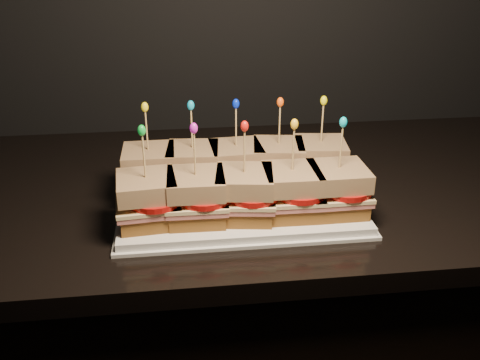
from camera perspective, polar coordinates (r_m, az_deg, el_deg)
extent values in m
cube|color=black|center=(1.02, 2.17, -0.95)|extent=(2.20, 0.64, 0.03)
cube|color=white|center=(0.91, 0.00, -2.62)|extent=(0.40, 0.25, 0.02)
cube|color=white|center=(0.91, 0.00, -2.95)|extent=(0.41, 0.26, 0.01)
cube|color=#5A3A14|center=(0.95, -9.49, -0.40)|extent=(0.09, 0.09, 0.02)
cube|color=#BD5457|center=(0.94, -9.56, 0.47)|extent=(0.09, 0.09, 0.01)
cube|color=beige|center=(0.94, -9.59, 0.86)|extent=(0.10, 0.09, 0.01)
cylinder|color=#B0110D|center=(0.93, -8.90, 1.17)|extent=(0.09, 0.09, 0.01)
cube|color=#5E2F0E|center=(0.93, -9.71, 2.38)|extent=(0.09, 0.09, 0.03)
cylinder|color=tan|center=(0.91, -9.91, 4.98)|extent=(0.00, 0.00, 0.09)
ellipsoid|color=yellow|center=(0.90, -10.12, 7.67)|extent=(0.01, 0.01, 0.02)
cube|color=#5A3A14|center=(0.95, -4.94, -0.17)|extent=(0.09, 0.09, 0.02)
cube|color=#BD5457|center=(0.94, -4.98, 0.71)|extent=(0.10, 0.10, 0.01)
cube|color=beige|center=(0.94, -4.99, 1.10)|extent=(0.10, 0.10, 0.01)
cylinder|color=#B0110D|center=(0.93, -4.26, 1.41)|extent=(0.09, 0.09, 0.01)
cube|color=#5E2F0E|center=(0.93, -5.06, 2.62)|extent=(0.10, 0.10, 0.03)
cylinder|color=tan|center=(0.91, -5.16, 5.23)|extent=(0.00, 0.00, 0.09)
ellipsoid|color=#0F9EC7|center=(0.90, -5.27, 7.94)|extent=(0.01, 0.01, 0.02)
cube|color=#5A3A14|center=(0.95, -0.41, 0.07)|extent=(0.09, 0.09, 0.02)
cube|color=#BD5457|center=(0.94, -0.41, 0.94)|extent=(0.10, 0.10, 0.01)
cube|color=beige|center=(0.94, -0.41, 1.33)|extent=(0.10, 0.10, 0.01)
cylinder|color=#B0110D|center=(0.93, 0.36, 1.64)|extent=(0.09, 0.09, 0.01)
cube|color=#5E2F0E|center=(0.93, -0.42, 2.84)|extent=(0.09, 0.09, 0.03)
cylinder|color=tan|center=(0.91, -0.43, 5.44)|extent=(0.00, 0.00, 0.09)
ellipsoid|color=#0723D0|center=(0.90, -0.44, 8.14)|extent=(0.01, 0.01, 0.02)
cube|color=#5A3A14|center=(0.96, 4.05, 0.30)|extent=(0.10, 0.10, 0.02)
cube|color=#BD5457|center=(0.95, 4.08, 1.16)|extent=(0.11, 0.10, 0.01)
cube|color=beige|center=(0.95, 4.09, 1.55)|extent=(0.11, 0.10, 0.01)
cylinder|color=#B0110D|center=(0.95, 4.89, 1.85)|extent=(0.09, 0.09, 0.01)
cube|color=#5E2F0E|center=(0.94, 4.14, 3.05)|extent=(0.10, 0.10, 0.03)
cylinder|color=tan|center=(0.93, 4.23, 5.62)|extent=(0.00, 0.00, 0.09)
ellipsoid|color=#FE520D|center=(0.91, 4.32, 8.29)|extent=(0.01, 0.01, 0.02)
cube|color=#5A3A14|center=(0.98, 8.39, 0.52)|extent=(0.10, 0.10, 0.02)
cube|color=#BD5457|center=(0.97, 8.45, 1.37)|extent=(0.10, 0.10, 0.01)
cube|color=beige|center=(0.97, 8.47, 1.75)|extent=(0.11, 0.10, 0.01)
cylinder|color=#B0110D|center=(0.96, 9.28, 2.05)|extent=(0.09, 0.09, 0.01)
cube|color=#5E2F0E|center=(0.96, 8.57, 3.23)|extent=(0.10, 0.10, 0.03)
cylinder|color=tan|center=(0.94, 8.75, 5.76)|extent=(0.00, 0.00, 0.09)
ellipsoid|color=yellow|center=(0.93, 8.93, 8.37)|extent=(0.01, 0.01, 0.02)
cube|color=#5A3A14|center=(0.85, -9.71, -3.67)|extent=(0.09, 0.09, 0.02)
cube|color=#BD5457|center=(0.84, -9.79, -2.72)|extent=(0.10, 0.10, 0.01)
cube|color=beige|center=(0.84, -9.83, -2.30)|extent=(0.10, 0.10, 0.01)
cylinder|color=#B0110D|center=(0.83, -9.05, -1.99)|extent=(0.09, 0.09, 0.01)
cube|color=#5E2F0E|center=(0.82, -9.96, -0.64)|extent=(0.09, 0.09, 0.03)
cylinder|color=tan|center=(0.81, -10.20, 2.23)|extent=(0.00, 0.00, 0.09)
ellipsoid|color=green|center=(0.79, -10.44, 5.23)|extent=(0.01, 0.01, 0.02)
cube|color=#5A3A14|center=(0.85, -4.61, -3.42)|extent=(0.09, 0.09, 0.02)
cube|color=#BD5457|center=(0.84, -4.65, -2.46)|extent=(0.10, 0.09, 0.01)
cube|color=beige|center=(0.84, -4.67, -2.04)|extent=(0.10, 0.09, 0.01)
cylinder|color=#B0110D|center=(0.83, -3.84, -1.72)|extent=(0.09, 0.09, 0.01)
cube|color=#5E2F0E|center=(0.82, -4.73, -0.37)|extent=(0.09, 0.09, 0.03)
cylinder|color=tan|center=(0.80, -4.85, 2.51)|extent=(0.00, 0.00, 0.09)
ellipsoid|color=#D21DC1|center=(0.79, -4.96, 5.53)|extent=(0.01, 0.01, 0.02)
cube|color=#5A3A14|center=(0.85, 0.46, -3.13)|extent=(0.10, 0.10, 0.02)
cube|color=#BD5457|center=(0.84, 0.46, -2.18)|extent=(0.11, 0.10, 0.01)
cube|color=beige|center=(0.84, 0.46, -1.76)|extent=(0.11, 0.10, 0.01)
cylinder|color=#B0110D|center=(0.83, 1.34, -1.44)|extent=(0.09, 0.09, 0.01)
cube|color=#5E2F0E|center=(0.83, 0.47, -0.10)|extent=(0.10, 0.10, 0.03)
cylinder|color=tan|center=(0.81, 0.48, 2.77)|extent=(0.00, 0.00, 0.09)
ellipsoid|color=red|center=(0.79, 0.49, 5.77)|extent=(0.01, 0.01, 0.02)
cube|color=#5A3A14|center=(0.86, 5.43, -2.83)|extent=(0.09, 0.09, 0.02)
cube|color=#BD5457|center=(0.86, 5.47, -1.89)|extent=(0.10, 0.09, 0.01)
cube|color=beige|center=(0.85, 5.49, -1.47)|extent=(0.10, 0.09, 0.01)
cylinder|color=#B0110D|center=(0.85, 6.39, -1.16)|extent=(0.09, 0.09, 0.01)
cube|color=#5E2F0E|center=(0.84, 5.56, 0.16)|extent=(0.09, 0.09, 0.03)
cylinder|color=tan|center=(0.82, 5.69, 2.99)|extent=(0.00, 0.00, 0.09)
ellipsoid|color=yellow|center=(0.81, 5.83, 5.95)|extent=(0.01, 0.01, 0.02)
cube|color=#5A3A14|center=(0.88, 10.22, -2.52)|extent=(0.09, 0.09, 0.02)
cube|color=#BD5457|center=(0.87, 10.30, -1.60)|extent=(0.10, 0.09, 0.01)
cube|color=beige|center=(0.87, 10.34, -1.19)|extent=(0.10, 0.09, 0.01)
cylinder|color=#B0110D|center=(0.87, 11.25, -0.87)|extent=(0.09, 0.09, 0.01)
cube|color=#5E2F0E|center=(0.86, 10.48, 0.42)|extent=(0.09, 0.09, 0.03)
cylinder|color=tan|center=(0.84, 10.71, 3.19)|extent=(0.00, 0.00, 0.09)
ellipsoid|color=#0BAABB|center=(0.83, 10.96, 6.08)|extent=(0.01, 0.01, 0.02)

